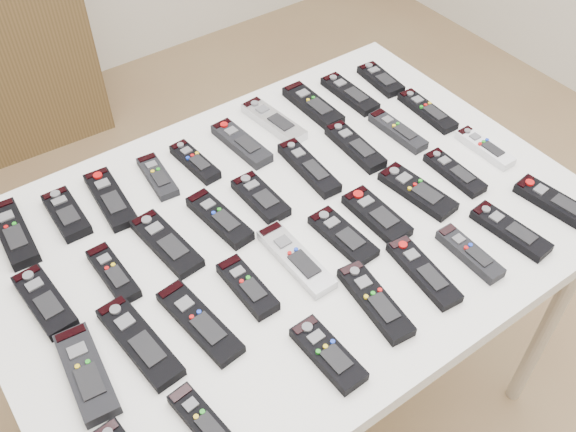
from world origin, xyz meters
TOP-DOWN VIEW (x-y plane):
  - ground at (0.00, 0.00)m, footprint 4.00×4.00m
  - table at (-0.02, 0.05)m, footprint 1.25×0.88m
  - remote_0 at (-0.51, 0.34)m, footprint 0.07×0.19m
  - remote_1 at (-0.40, 0.33)m, footprint 0.06×0.15m
  - remote_2 at (-0.30, 0.32)m, footprint 0.07×0.19m
  - remote_3 at (-0.18, 0.33)m, footprint 0.06×0.15m
  - remote_4 at (-0.09, 0.32)m, footprint 0.06×0.15m
  - remote_5 at (0.03, 0.31)m, footprint 0.07×0.18m
  - remote_6 at (0.14, 0.34)m, footprint 0.07×0.20m
  - remote_7 at (0.26, 0.34)m, footprint 0.06×0.19m
  - remote_8 at (0.37, 0.32)m, footprint 0.05×0.18m
  - remote_9 at (0.48, 0.32)m, footprint 0.06×0.15m
  - remote_10 at (-0.52, 0.14)m, footprint 0.07×0.18m
  - remote_11 at (-0.39, 0.13)m, footprint 0.05×0.15m
  - remote_12 at (-0.26, 0.14)m, footprint 0.08×0.19m
  - remote_13 at (-0.14, 0.13)m, footprint 0.07×0.18m
  - remote_14 at (-0.03, 0.14)m, footprint 0.06×0.15m
  - remote_15 at (0.11, 0.15)m, footprint 0.06×0.20m
  - remote_16 at (0.25, 0.15)m, footprint 0.06×0.18m
  - remote_17 at (0.37, 0.13)m, footprint 0.05×0.17m
  - remote_18 at (0.49, 0.15)m, footprint 0.05×0.18m
  - remote_19 at (-0.52, -0.05)m, footprint 0.08×0.20m
  - remote_20 at (-0.41, -0.04)m, footprint 0.08×0.21m
  - remote_21 at (-0.30, -0.07)m, footprint 0.08×0.21m
  - remote_22 at (-0.19, -0.05)m, footprint 0.05×0.15m
  - remote_23 at (-0.07, -0.05)m, footprint 0.06×0.20m
  - remote_24 at (0.04, -0.06)m, footprint 0.07×0.16m
  - remote_25 at (0.14, -0.05)m, footprint 0.06×0.16m
  - remote_26 at (0.26, -0.05)m, footprint 0.08×0.19m
  - remote_27 at (0.37, -0.05)m, footprint 0.05×0.16m
  - remote_28 at (0.49, -0.03)m, footprint 0.04×0.16m
  - remote_30 at (-0.40, -0.24)m, footprint 0.06×0.15m
  - remote_31 at (-0.15, -0.26)m, footprint 0.06×0.16m
  - remote_32 at (-0.01, -0.22)m, footprint 0.07×0.19m
  - remote_33 at (0.11, -0.22)m, footprint 0.07×0.19m
  - remote_34 at (0.22, -0.24)m, footprint 0.04×0.15m
  - remote_35 at (0.34, -0.25)m, footprint 0.07×0.18m
  - remote_36 at (0.48, -0.25)m, footprint 0.08×0.18m

SIDE VIEW (x-z plane):
  - ground at x=0.00m, z-range 0.00..0.00m
  - table at x=-0.02m, z-range 0.33..1.11m
  - remote_3 at x=-0.18m, z-range 0.78..0.80m
  - remote_18 at x=0.49m, z-range 0.78..0.80m
  - remote_24 at x=0.04m, z-range 0.78..0.80m
  - remote_9 at x=0.48m, z-range 0.78..0.80m
  - remote_2 at x=-0.30m, z-range 0.78..0.80m
  - remote_8 at x=0.37m, z-range 0.78..0.80m
  - remote_12 at x=-0.26m, z-range 0.78..0.80m
  - remote_27 at x=0.37m, z-range 0.78..0.80m
  - remote_21 at x=-0.30m, z-range 0.78..0.80m
  - remote_23 at x=-0.07m, z-range 0.78..0.80m
  - remote_26 at x=0.26m, z-range 0.78..0.80m
  - remote_28 at x=0.49m, z-range 0.78..0.80m
  - remote_17 at x=0.37m, z-range 0.78..0.80m
  - remote_4 at x=-0.09m, z-range 0.78..0.80m
  - remote_33 at x=0.11m, z-range 0.78..0.80m
  - remote_11 at x=-0.39m, z-range 0.78..0.80m
  - remote_20 at x=-0.41m, z-range 0.78..0.80m
  - remote_35 at x=0.34m, z-range 0.78..0.80m
  - remote_14 at x=-0.03m, z-range 0.78..0.80m
  - remote_30 at x=-0.40m, z-range 0.78..0.80m
  - remote_25 at x=0.14m, z-range 0.78..0.80m
  - remote_5 at x=0.03m, z-range 0.78..0.80m
  - remote_1 at x=-0.40m, z-range 0.78..0.80m
  - remote_7 at x=0.26m, z-range 0.78..0.80m
  - remote_6 at x=0.14m, z-range 0.78..0.80m
  - remote_36 at x=0.48m, z-range 0.78..0.80m
  - remote_0 at x=-0.51m, z-range 0.78..0.80m
  - remote_34 at x=0.22m, z-range 0.78..0.80m
  - remote_32 at x=-0.01m, z-range 0.78..0.80m
  - remote_10 at x=-0.52m, z-range 0.78..0.80m
  - remote_16 at x=0.25m, z-range 0.78..0.80m
  - remote_31 at x=-0.15m, z-range 0.78..0.80m
  - remote_22 at x=-0.19m, z-range 0.78..0.80m
  - remote_13 at x=-0.14m, z-range 0.78..0.80m
  - remote_15 at x=0.11m, z-range 0.78..0.80m
  - remote_19 at x=-0.52m, z-range 0.78..0.80m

